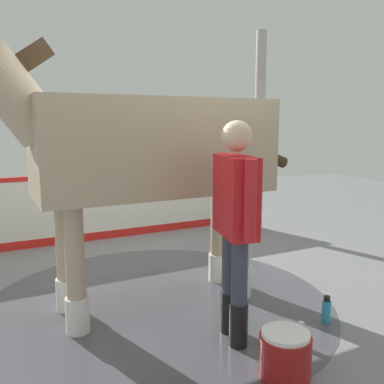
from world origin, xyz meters
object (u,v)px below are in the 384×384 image
(wash_bucket, at_px, (285,355))
(bottle_shampoo, at_px, (326,310))
(horse, at_px, (143,150))
(bottle_spray, at_px, (301,336))
(handler, at_px, (235,215))

(wash_bucket, relative_size, bottle_shampoo, 1.47)
(horse, bearing_deg, bottle_shampoo, 140.95)
(bottle_shampoo, bearing_deg, wash_bucket, -51.29)
(horse, distance_m, bottle_spray, 2.07)
(bottle_shampoo, distance_m, bottle_spray, 0.54)
(wash_bucket, relative_size, bottle_spray, 1.71)
(handler, distance_m, wash_bucket, 1.07)
(horse, height_order, wash_bucket, horse)
(bottle_shampoo, bearing_deg, bottle_spray, -55.87)
(wash_bucket, bearing_deg, bottle_shampoo, 128.71)
(handler, xyz_separation_m, bottle_spray, (0.29, 0.45, -0.94))
(handler, bearing_deg, bottle_shampoo, 4.50)
(wash_bucket, bearing_deg, bottle_spray, 134.17)
(horse, height_order, handler, horse)
(horse, xyz_separation_m, wash_bucket, (1.44, 0.70, -1.34))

